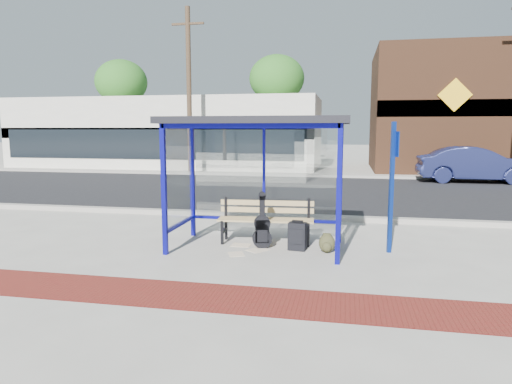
% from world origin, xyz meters
% --- Properties ---
extents(ground, '(120.00, 120.00, 0.00)m').
position_xyz_m(ground, '(0.00, 0.00, 0.00)').
color(ground, '#B2ADA0').
rests_on(ground, ground).
extents(brick_paver_strip, '(60.00, 1.00, 0.01)m').
position_xyz_m(brick_paver_strip, '(0.00, -2.60, 0.01)').
color(brick_paver_strip, maroon).
rests_on(brick_paver_strip, ground).
extents(curb_near, '(60.00, 0.25, 0.12)m').
position_xyz_m(curb_near, '(0.00, 2.90, 0.06)').
color(curb_near, gray).
rests_on(curb_near, ground).
extents(street_asphalt, '(60.00, 10.00, 0.00)m').
position_xyz_m(street_asphalt, '(0.00, 8.00, 0.00)').
color(street_asphalt, black).
rests_on(street_asphalt, ground).
extents(curb_far, '(60.00, 0.25, 0.12)m').
position_xyz_m(curb_far, '(0.00, 13.10, 0.06)').
color(curb_far, gray).
rests_on(curb_far, ground).
extents(far_sidewalk, '(60.00, 4.00, 0.01)m').
position_xyz_m(far_sidewalk, '(0.00, 15.00, 0.00)').
color(far_sidewalk, '#B2ADA0').
rests_on(far_sidewalk, ground).
extents(bus_shelter, '(3.30, 1.80, 2.42)m').
position_xyz_m(bus_shelter, '(0.00, 0.07, 2.07)').
color(bus_shelter, '#0C0C8B').
rests_on(bus_shelter, ground).
extents(storefront_white, '(18.00, 6.04, 4.00)m').
position_xyz_m(storefront_white, '(-9.00, 17.99, 2.00)').
color(storefront_white, silver).
rests_on(storefront_white, ground).
extents(storefront_brown, '(10.00, 7.08, 6.40)m').
position_xyz_m(storefront_brown, '(8.00, 18.49, 3.20)').
color(storefront_brown, '#59331E').
rests_on(storefront_brown, ground).
extents(tree_left, '(3.60, 3.60, 7.03)m').
position_xyz_m(tree_left, '(-14.00, 22.00, 5.45)').
color(tree_left, '#4C3826').
rests_on(tree_left, ground).
extents(tree_mid, '(3.60, 3.60, 7.03)m').
position_xyz_m(tree_mid, '(-3.00, 22.00, 5.45)').
color(tree_mid, '#4C3826').
rests_on(tree_mid, ground).
extents(utility_pole_west, '(1.60, 0.24, 8.00)m').
position_xyz_m(utility_pole_west, '(-6.00, 13.40, 4.11)').
color(utility_pole_west, '#4C3826').
rests_on(utility_pole_west, ground).
extents(bench, '(1.88, 0.57, 0.87)m').
position_xyz_m(bench, '(0.10, 0.46, 0.50)').
color(bench, black).
rests_on(bench, ground).
extents(guitar_bag, '(0.38, 0.20, 1.00)m').
position_xyz_m(guitar_bag, '(0.10, 0.02, 0.37)').
color(guitar_bag, black).
rests_on(guitar_bag, ground).
extents(suitcase, '(0.35, 0.25, 0.56)m').
position_xyz_m(suitcase, '(0.76, -0.01, 0.26)').
color(suitcase, black).
rests_on(suitcase, ground).
extents(backpack, '(0.30, 0.27, 0.35)m').
position_xyz_m(backpack, '(1.30, -0.06, 0.16)').
color(backpack, '#32311B').
rests_on(backpack, ground).
extents(sign_post, '(0.13, 0.29, 2.34)m').
position_xyz_m(sign_post, '(2.41, 0.17, 1.31)').
color(sign_post, navy).
rests_on(sign_post, ground).
extents(newspaper_a, '(0.38, 0.30, 0.01)m').
position_xyz_m(newspaper_a, '(-0.33, 0.14, 0.00)').
color(newspaper_a, white).
rests_on(newspaper_a, ground).
extents(newspaper_b, '(0.37, 0.41, 0.01)m').
position_xyz_m(newspaper_b, '(-0.27, -0.50, 0.00)').
color(newspaper_b, white).
rests_on(newspaper_b, ground).
extents(newspaper_c, '(0.47, 0.48, 0.01)m').
position_xyz_m(newspaper_c, '(0.05, -0.15, 0.00)').
color(newspaper_c, white).
rests_on(newspaper_c, ground).
extents(parked_car, '(4.54, 1.58, 1.50)m').
position_xyz_m(parked_car, '(6.86, 12.25, 0.75)').
color(parked_car, '#1B204B').
rests_on(parked_car, ground).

